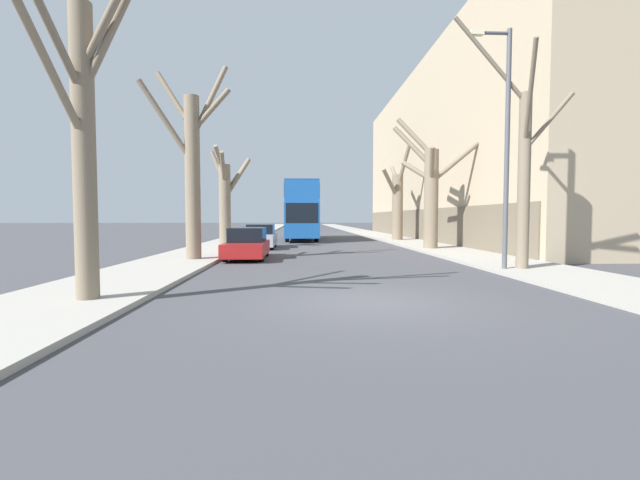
{
  "coord_description": "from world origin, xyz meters",
  "views": [
    {
      "loc": [
        -1.54,
        -9.16,
        1.83
      ],
      "look_at": [
        -0.04,
        21.3,
        0.25
      ],
      "focal_mm": 24.0,
      "sensor_mm": 36.0,
      "label": 1
    }
  ],
  "objects_px": {
    "street_tree_right_0": "(523,168)",
    "parked_car_0": "(247,244)",
    "lamp_post": "(504,138)",
    "double_decker_bus": "(302,208)",
    "street_tree_left_2": "(226,198)",
    "parked_car_1": "(261,237)",
    "street_tree_right_1": "(430,190)",
    "street_tree_right_2": "(397,202)",
    "street_tree_left_1": "(192,166)",
    "street_tree_left_0": "(84,128)"
  },
  "relations": [
    {
      "from": "street_tree_right_1",
      "to": "lamp_post",
      "type": "height_order",
      "value": "lamp_post"
    },
    {
      "from": "street_tree_left_2",
      "to": "street_tree_right_1",
      "type": "xyz_separation_m",
      "value": [
        11.8,
        -2.34,
        0.4
      ]
    },
    {
      "from": "double_decker_bus",
      "to": "parked_car_1",
      "type": "xyz_separation_m",
      "value": [
        -2.53,
        -9.76,
        -1.94
      ]
    },
    {
      "from": "street_tree_left_2",
      "to": "street_tree_right_0",
      "type": "height_order",
      "value": "street_tree_right_0"
    },
    {
      "from": "parked_car_0",
      "to": "street_tree_right_2",
      "type": "bearing_deg",
      "value": 54.42
    },
    {
      "from": "street_tree_left_1",
      "to": "street_tree_right_1",
      "type": "bearing_deg",
      "value": 25.84
    },
    {
      "from": "street_tree_right_0",
      "to": "parked_car_0",
      "type": "relative_size",
      "value": 1.93
    },
    {
      "from": "street_tree_left_2",
      "to": "parked_car_1",
      "type": "relative_size",
      "value": 1.39
    },
    {
      "from": "street_tree_right_0",
      "to": "street_tree_left_1",
      "type": "bearing_deg",
      "value": 161.16
    },
    {
      "from": "street_tree_left_2",
      "to": "double_decker_bus",
      "type": "distance_m",
      "value": 10.62
    },
    {
      "from": "street_tree_left_0",
      "to": "street_tree_left_1",
      "type": "bearing_deg",
      "value": 90.25
    },
    {
      "from": "double_decker_bus",
      "to": "parked_car_1",
      "type": "bearing_deg",
      "value": -104.57
    },
    {
      "from": "double_decker_bus",
      "to": "street_tree_left_1",
      "type": "bearing_deg",
      "value": -104.83
    },
    {
      "from": "street_tree_right_1",
      "to": "street_tree_right_2",
      "type": "relative_size",
      "value": 1.05
    },
    {
      "from": "street_tree_left_2",
      "to": "parked_car_0",
      "type": "distance_m",
      "value": 7.63
    },
    {
      "from": "street_tree_right_0",
      "to": "street_tree_right_2",
      "type": "relative_size",
      "value": 1.16
    },
    {
      "from": "street_tree_left_2",
      "to": "double_decker_bus",
      "type": "relative_size",
      "value": 0.57
    },
    {
      "from": "street_tree_right_0",
      "to": "double_decker_bus",
      "type": "xyz_separation_m",
      "value": [
        -7.27,
        21.68,
        -0.86
      ]
    },
    {
      "from": "street_tree_right_0",
      "to": "parked_car_0",
      "type": "xyz_separation_m",
      "value": [
        -9.81,
        5.2,
        -2.82
      ]
    },
    {
      "from": "street_tree_left_1",
      "to": "street_tree_right_1",
      "type": "xyz_separation_m",
      "value": [
        11.82,
        5.73,
        -0.58
      ]
    },
    {
      "from": "street_tree_left_0",
      "to": "street_tree_left_1",
      "type": "height_order",
      "value": "street_tree_left_1"
    },
    {
      "from": "street_tree_left_2",
      "to": "street_tree_left_0",
      "type": "bearing_deg",
      "value": -89.94
    },
    {
      "from": "street_tree_left_1",
      "to": "parked_car_0",
      "type": "distance_m",
      "value": 4.1
    },
    {
      "from": "double_decker_bus",
      "to": "parked_car_1",
      "type": "relative_size",
      "value": 2.43
    },
    {
      "from": "street_tree_right_1",
      "to": "street_tree_right_2",
      "type": "bearing_deg",
      "value": 88.04
    },
    {
      "from": "double_decker_bus",
      "to": "street_tree_left_2",
      "type": "bearing_deg",
      "value": -115.94
    },
    {
      "from": "parked_car_0",
      "to": "street_tree_left_0",
      "type": "bearing_deg",
      "value": -101.68
    },
    {
      "from": "street_tree_left_0",
      "to": "parked_car_1",
      "type": "xyz_separation_m",
      "value": [
        2.09,
        16.83,
        -3.0
      ]
    },
    {
      "from": "parked_car_0",
      "to": "double_decker_bus",
      "type": "bearing_deg",
      "value": 81.26
    },
    {
      "from": "street_tree_right_1",
      "to": "double_decker_bus",
      "type": "height_order",
      "value": "street_tree_right_1"
    },
    {
      "from": "street_tree_right_2",
      "to": "lamp_post",
      "type": "xyz_separation_m",
      "value": [
        -0.88,
        -19.2,
        1.43
      ]
    },
    {
      "from": "street_tree_right_0",
      "to": "parked_car_1",
      "type": "relative_size",
      "value": 1.93
    },
    {
      "from": "parked_car_0",
      "to": "street_tree_left_2",
      "type": "bearing_deg",
      "value": 106.87
    },
    {
      "from": "street_tree_left_1",
      "to": "lamp_post",
      "type": "distance_m",
      "value": 11.99
    },
    {
      "from": "street_tree_left_1",
      "to": "street_tree_right_0",
      "type": "relative_size",
      "value": 1.0
    },
    {
      "from": "street_tree_right_1",
      "to": "double_decker_bus",
      "type": "xyz_separation_m",
      "value": [
        -7.16,
        11.88,
        -0.79
      ]
    },
    {
      "from": "street_tree_left_1",
      "to": "street_tree_right_2",
      "type": "bearing_deg",
      "value": 51.24
    },
    {
      "from": "street_tree_left_0",
      "to": "lamp_post",
      "type": "distance_m",
      "value": 12.28
    },
    {
      "from": "double_decker_bus",
      "to": "lamp_post",
      "type": "xyz_separation_m",
      "value": [
        6.61,
        -21.68,
        1.86
      ]
    },
    {
      "from": "lamp_post",
      "to": "double_decker_bus",
      "type": "bearing_deg",
      "value": 106.95
    },
    {
      "from": "parked_car_0",
      "to": "street_tree_right_1",
      "type": "bearing_deg",
      "value": 25.4
    },
    {
      "from": "street_tree_right_2",
      "to": "parked_car_1",
      "type": "xyz_separation_m",
      "value": [
        -10.02,
        -7.28,
        -2.37
      ]
    },
    {
      "from": "street_tree_left_2",
      "to": "street_tree_right_0",
      "type": "distance_m",
      "value": 17.02
    },
    {
      "from": "parked_car_1",
      "to": "street_tree_right_0",
      "type": "bearing_deg",
      "value": -50.56
    },
    {
      "from": "street_tree_right_2",
      "to": "double_decker_bus",
      "type": "xyz_separation_m",
      "value": [
        -7.48,
        2.48,
        -0.43
      ]
    },
    {
      "from": "street_tree_left_0",
      "to": "street_tree_right_2",
      "type": "relative_size",
      "value": 1.07
    },
    {
      "from": "street_tree_right_0",
      "to": "lamp_post",
      "type": "height_order",
      "value": "street_tree_right_0"
    },
    {
      "from": "street_tree_left_1",
      "to": "street_tree_right_0",
      "type": "distance_m",
      "value": 12.62
    },
    {
      "from": "double_decker_bus",
      "to": "street_tree_right_0",
      "type": "bearing_deg",
      "value": -71.46
    },
    {
      "from": "street_tree_left_1",
      "to": "parked_car_0",
      "type": "bearing_deg",
      "value": 27.83
    }
  ]
}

